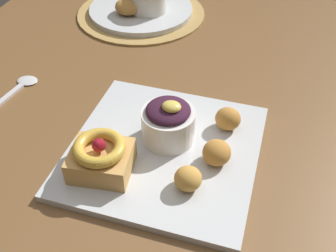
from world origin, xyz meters
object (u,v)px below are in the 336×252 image
(cake_slice, at_px, (101,157))
(back_plate, at_px, (141,10))
(fritter_back, at_px, (217,153))
(spoon, at_px, (18,88))
(front_plate, at_px, (164,150))
(berry_ramekin, at_px, (168,122))
(back_pastry, at_px, (128,6))
(fritter_front, at_px, (187,178))
(fritter_middle, at_px, (228,119))

(cake_slice, distance_m, back_plate, 0.52)
(cake_slice, height_order, back_plate, cake_slice)
(fritter_back, bearing_deg, cake_slice, -157.30)
(fritter_back, height_order, back_plate, fritter_back)
(cake_slice, relative_size, spoon, 0.75)
(front_plate, bearing_deg, berry_ramekin, 91.09)
(fritter_back, bearing_deg, spoon, 168.12)
(fritter_back, xyz_separation_m, back_pastry, (-0.30, 0.40, 0.00))
(fritter_front, height_order, back_plate, fritter_front)
(fritter_front, bearing_deg, berry_ramekin, 121.45)
(fritter_back, distance_m, back_plate, 0.52)
(fritter_middle, bearing_deg, back_plate, 127.85)
(fritter_middle, xyz_separation_m, fritter_back, (-0.00, -0.08, -0.00))
(front_plate, distance_m, fritter_front, 0.09)
(front_plate, bearing_deg, back_pastry, 118.17)
(spoon, bearing_deg, back_pastry, -9.46)
(fritter_front, bearing_deg, cake_slice, -177.46)
(back_pastry, xyz_separation_m, spoon, (-0.10, -0.32, -0.03))
(back_plate, relative_size, spoon, 1.97)
(fritter_front, distance_m, spoon, 0.39)
(spoon, bearing_deg, fritter_front, -103.25)
(berry_ramekin, xyz_separation_m, fritter_middle, (0.08, 0.05, -0.01))
(front_plate, height_order, spoon, front_plate)
(fritter_middle, distance_m, back_pastry, 0.44)
(fritter_middle, height_order, back_plate, fritter_middle)
(back_pastry, bearing_deg, berry_ramekin, -60.43)
(back_pastry, height_order, spoon, back_pastry)
(front_plate, distance_m, spoon, 0.32)
(fritter_back, distance_m, back_pastry, 0.50)
(back_plate, height_order, spoon, back_plate)
(cake_slice, distance_m, fritter_back, 0.17)
(front_plate, xyz_separation_m, berry_ramekin, (-0.00, 0.02, 0.04))
(fritter_back, bearing_deg, fritter_front, -116.44)
(cake_slice, bearing_deg, back_plate, 103.62)
(fritter_middle, bearing_deg, fritter_front, -102.67)
(back_plate, bearing_deg, fritter_back, -57.65)
(fritter_middle, bearing_deg, berry_ramekin, -148.82)
(back_pastry, bearing_deg, cake_slice, -73.38)
(cake_slice, bearing_deg, back_pastry, 106.62)
(fritter_front, xyz_separation_m, back_plate, (-0.25, 0.50, -0.02))
(front_plate, distance_m, fritter_middle, 0.12)
(cake_slice, distance_m, fritter_front, 0.13)
(fritter_front, distance_m, back_pastry, 0.53)
(front_plate, bearing_deg, cake_slice, -136.28)
(front_plate, bearing_deg, spoon, 165.92)
(front_plate, bearing_deg, fritter_middle, 41.44)
(spoon, bearing_deg, fritter_middle, -82.52)
(fritter_middle, height_order, fritter_back, same)
(front_plate, relative_size, fritter_front, 7.30)
(fritter_middle, distance_m, spoon, 0.40)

